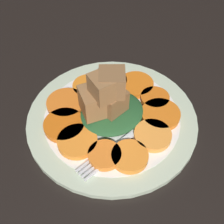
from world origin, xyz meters
TOP-DOWN VIEW (x-y plane):
  - table_slab at (0.00, 0.00)cm, footprint 120.00×120.00cm
  - plate at (0.00, 0.00)cm, footprint 29.74×29.74cm
  - carrot_slice_0 at (-2.47, -8.65)cm, footprint 5.77×5.77cm
  - carrot_slice_1 at (2.98, -7.51)cm, footprint 6.15×6.15cm
  - carrot_slice_2 at (6.93, -4.77)cm, footprint 6.81×6.81cm
  - carrot_slice_3 at (8.54, -1.27)cm, footprint 5.26×5.26cm
  - carrot_slice_4 at (7.88, 3.49)cm, footprint 6.53×6.53cm
  - carrot_slice_5 at (4.19, 6.99)cm, footprint 6.51×6.51cm
  - carrot_slice_6 at (-0.34, 8.04)cm, footprint 5.98×5.98cm
  - carrot_slice_7 at (-5.53, 6.61)cm, footprint 6.91×6.91cm
  - carrot_slice_8 at (-8.06, 2.38)cm, footprint 6.91×6.91cm
  - carrot_slice_9 at (-7.82, -1.75)cm, footprint 6.48×6.48cm
  - carrot_slice_10 at (-5.57, -6.32)cm, footprint 5.23×5.23cm
  - center_pile at (-0.64, 0.26)cm, footprint 11.22×10.10cm
  - fork at (-1.27, -5.61)cm, footprint 19.60×5.00cm

SIDE VIEW (x-z plane):
  - table_slab at x=0.00cm, z-range 0.00..2.00cm
  - plate at x=0.00cm, z-range 1.99..3.04cm
  - fork at x=-1.27cm, z-range 3.10..3.50cm
  - carrot_slice_0 at x=-2.47cm, z-range 3.10..4.17cm
  - carrot_slice_1 at x=2.98cm, z-range 3.10..4.17cm
  - carrot_slice_2 at x=6.93cm, z-range 3.10..4.17cm
  - carrot_slice_3 at x=8.54cm, z-range 3.10..4.17cm
  - carrot_slice_4 at x=7.88cm, z-range 3.10..4.17cm
  - carrot_slice_5 at x=4.19cm, z-range 3.10..4.17cm
  - carrot_slice_6 at x=-0.34cm, z-range 3.10..4.17cm
  - carrot_slice_7 at x=-5.53cm, z-range 3.10..4.17cm
  - carrot_slice_8 at x=-8.06cm, z-range 3.10..4.17cm
  - carrot_slice_9 at x=-7.82cm, z-range 3.10..4.17cm
  - carrot_slice_10 at x=-5.57cm, z-range 3.10..4.17cm
  - center_pile at x=-0.64cm, z-range 1.85..11.79cm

